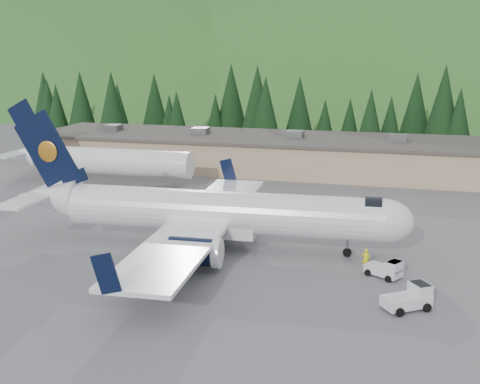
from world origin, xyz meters
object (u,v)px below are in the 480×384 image
baggage_tug_a (410,298)px  ramp_worker (366,259)px  baggage_tug_b (386,269)px  terminal_building (262,152)px  second_airliner (94,160)px  airliner (211,213)px

baggage_tug_a → ramp_worker: 8.03m
baggage_tug_b → terminal_building: bearing=146.6°
second_airliner → baggage_tug_b: second_airliner is taller
airliner → second_airliner: (-23.82, 22.06, -0.02)m
second_airliner → ramp_worker: (38.04, -24.18, -2.41)m
ramp_worker → terminal_building: bearing=-70.6°
second_airliner → terminal_building: second_airliner is taller
second_airliner → terminal_building: size_ratio=0.39×
ramp_worker → airliner: bearing=-13.4°
baggage_tug_b → ramp_worker: size_ratio=1.77×
airliner → ramp_worker: size_ratio=20.77×
airliner → baggage_tug_a: bearing=-30.7°
airliner → second_airliner: bearing=134.2°
baggage_tug_b → second_airliner: bearing=178.3°
airliner → ramp_worker: airliner is taller
airliner → baggage_tug_b: airliner is taller
baggage_tug_b → airliner: bearing=-161.6°
airliner → baggage_tug_a: size_ratio=10.12×
airliner → baggage_tug_b: (15.97, -3.58, -2.65)m
ramp_worker → baggage_tug_a: bearing=111.3°
terminal_building → second_airliner: bearing=-141.2°
airliner → baggage_tug_b: bearing=-15.7°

